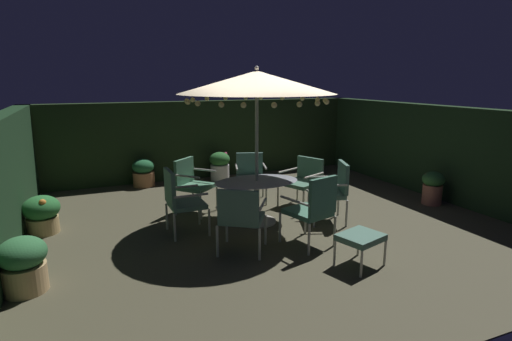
% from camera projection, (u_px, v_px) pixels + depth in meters
% --- Properties ---
extents(ground_plane, '(8.06, 7.54, 0.02)m').
position_uv_depth(ground_plane, '(266.00, 221.00, 6.96)').
color(ground_plane, '#484431').
extents(hedge_backdrop_rear, '(8.06, 0.30, 1.87)m').
position_uv_depth(hedge_backdrop_rear, '(206.00, 139.00, 10.00)').
color(hedge_backdrop_rear, '#1E2F18').
rests_on(hedge_backdrop_rear, ground_plane).
extents(hedge_backdrop_right, '(0.30, 7.54, 1.87)m').
position_uv_depth(hedge_backdrop_right, '(440.00, 152.00, 8.24)').
color(hedge_backdrop_right, '#1D331B').
rests_on(hedge_backdrop_right, ground_plane).
extents(patio_dining_table, '(1.45, 0.98, 0.73)m').
position_uv_depth(patio_dining_table, '(257.00, 192.00, 6.80)').
color(patio_dining_table, '#BCB4A7').
rests_on(patio_dining_table, ground_plane).
extents(patio_umbrella, '(2.54, 2.54, 2.59)m').
position_uv_depth(patio_umbrella, '(257.00, 83.00, 6.40)').
color(patio_umbrella, '#B5B0A9').
rests_on(patio_umbrella, ground_plane).
extents(patio_chair_north, '(0.83, 0.83, 0.91)m').
position_uv_depth(patio_chair_north, '(304.00, 178.00, 7.71)').
color(patio_chair_north, '#BCB6A5').
rests_on(patio_chair_north, ground_plane).
extents(patio_chair_northeast, '(0.73, 0.74, 0.94)m').
position_uv_depth(patio_chair_northeast, '(250.00, 174.00, 8.05)').
color(patio_chair_northeast, '#B7B3AA').
rests_on(patio_chair_northeast, ground_plane).
extents(patio_chair_east, '(0.80, 0.80, 0.98)m').
position_uv_depth(patio_chair_east, '(192.00, 181.00, 7.31)').
color(patio_chair_east, '#B6B3A8').
rests_on(patio_chair_east, ground_plane).
extents(patio_chair_southeast, '(0.59, 0.59, 1.04)m').
position_uv_depth(patio_chair_southeast, '(180.00, 198.00, 6.26)').
color(patio_chair_southeast, '#BBB1A9').
rests_on(patio_chair_southeast, ground_plane).
extents(patio_chair_south, '(0.82, 0.80, 0.96)m').
position_uv_depth(patio_chair_south, '(241.00, 214.00, 5.55)').
color(patio_chair_south, '#B3B3AC').
rests_on(patio_chair_south, ground_plane).
extents(patio_chair_southwest, '(0.70, 0.75, 1.07)m').
position_uv_depth(patio_chair_southwest, '(313.00, 207.00, 5.77)').
color(patio_chair_southwest, '#B4B2A6').
rests_on(patio_chair_southwest, ground_plane).
extents(patio_chair_west, '(0.74, 0.76, 1.02)m').
position_uv_depth(patio_chair_west, '(334.00, 187.00, 6.83)').
color(patio_chair_west, '#B4B4AA').
rests_on(patio_chair_west, ground_plane).
extents(ottoman_footrest, '(0.65, 0.58, 0.43)m').
position_uv_depth(ottoman_footrest, '(361.00, 238.00, 5.22)').
color(ottoman_footrest, '#BBB7A8').
rests_on(ottoman_footrest, ground_plane).
extents(potted_plant_left_near, '(0.55, 0.55, 0.61)m').
position_uv_depth(potted_plant_left_near, '(42.00, 213.00, 6.35)').
color(potted_plant_left_near, tan).
rests_on(potted_plant_left_near, ground_plane).
extents(potted_plant_front_corner, '(0.48, 0.48, 0.63)m').
position_uv_depth(potted_plant_front_corner, '(144.00, 172.00, 9.15)').
color(potted_plant_front_corner, '#A26944').
rests_on(potted_plant_front_corner, ground_plane).
extents(potted_plant_back_center, '(0.49, 0.49, 0.68)m').
position_uv_depth(potted_plant_back_center, '(220.00, 165.00, 9.71)').
color(potted_plant_back_center, silver).
rests_on(potted_plant_back_center, ground_plane).
extents(potted_plant_right_near, '(0.41, 0.41, 0.65)m').
position_uv_depth(potted_plant_right_near, '(433.00, 187.00, 7.82)').
color(potted_plant_right_near, '#9E5D4D').
rests_on(potted_plant_right_near, ground_plane).
extents(potted_plant_back_right, '(0.53, 0.53, 0.65)m').
position_uv_depth(potted_plant_back_right, '(23.00, 263.00, 4.59)').
color(potted_plant_back_right, tan).
rests_on(potted_plant_back_right, ground_plane).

